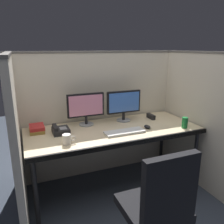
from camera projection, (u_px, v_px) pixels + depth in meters
ground_plane at (124, 201)px, 2.48m from camera, size 8.00×8.00×0.00m
cubicle_partition_rear at (100, 114)px, 2.93m from camera, size 2.21×0.06×1.57m
cubicle_partition_left at (17, 141)px, 2.08m from camera, size 0.06×1.41×1.57m
cubicle_partition_right at (191, 117)px, 2.81m from camera, size 0.06×1.41×1.57m
desk at (114, 133)px, 2.55m from camera, size 1.90×0.80×0.74m
office_chair at (155, 223)px, 1.68m from camera, size 0.52×0.52×0.97m
monitor_left at (86, 107)px, 2.61m from camera, size 0.43×0.17×0.37m
monitor_right at (124, 104)px, 2.76m from camera, size 0.43×0.17×0.37m
keyboard_main at (125, 132)px, 2.42m from camera, size 0.43×0.15×0.02m
computer_mouse at (147, 127)px, 2.56m from camera, size 0.06×0.10×0.04m
book_stack at (37, 129)px, 2.45m from camera, size 0.15×0.23×0.07m
soda_can at (185, 123)px, 2.56m from camera, size 0.07×0.07×0.12m
red_stapler at (151, 116)px, 2.90m from camera, size 0.04×0.15×0.06m
coffee_mug at (67, 139)px, 2.13m from camera, size 0.13×0.08×0.09m
desk_phone at (60, 130)px, 2.40m from camera, size 0.17×0.19×0.09m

